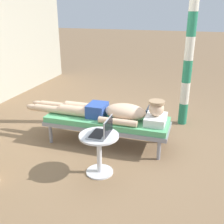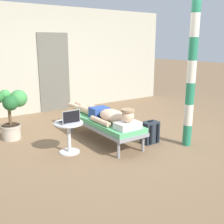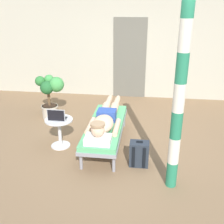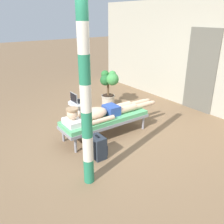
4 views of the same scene
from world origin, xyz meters
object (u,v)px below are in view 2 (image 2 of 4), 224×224
(side_table, at_px, (69,132))
(person_reclining, at_px, (105,114))
(backpack, at_px, (150,132))
(potted_plant, at_px, (12,110))
(porch_post, at_px, (192,72))
(lounge_chair, at_px, (104,123))
(laptop, at_px, (70,120))

(side_table, bearing_deg, person_reclining, 8.38)
(backpack, distance_m, potted_plant, 2.60)
(backpack, relative_size, potted_plant, 0.45)
(person_reclining, distance_m, porch_post, 1.68)
(lounge_chair, height_order, potted_plant, potted_plant)
(lounge_chair, height_order, backpack, backpack)
(person_reclining, relative_size, side_table, 4.15)
(person_reclining, xyz_separation_m, side_table, (-0.79, -0.12, -0.16))
(backpack, height_order, potted_plant, potted_plant)
(lounge_chair, distance_m, porch_post, 1.79)
(porch_post, bearing_deg, laptop, 156.44)
(backpack, xyz_separation_m, potted_plant, (-1.99, 1.64, 0.36))
(side_table, xyz_separation_m, laptop, (0.00, -0.05, 0.23))
(lounge_chair, xyz_separation_m, potted_plant, (-1.37, 1.06, 0.21))
(person_reclining, relative_size, backpack, 5.12)
(lounge_chair, distance_m, potted_plant, 1.74)
(lounge_chair, bearing_deg, potted_plant, 142.37)
(side_table, height_order, backpack, side_table)
(porch_post, bearing_deg, side_table, 155.15)
(person_reclining, relative_size, porch_post, 0.83)
(side_table, bearing_deg, laptop, -90.00)
(person_reclining, distance_m, backpack, 0.88)
(backpack, xyz_separation_m, porch_post, (0.47, -0.46, 1.12))
(side_table, relative_size, potted_plant, 0.56)
(lounge_chair, bearing_deg, laptop, -164.81)
(lounge_chair, height_order, laptop, laptop)
(backpack, height_order, porch_post, porch_post)
(laptop, bearing_deg, lounge_chair, 15.19)
(backpack, bearing_deg, potted_plant, 140.62)
(person_reclining, distance_m, side_table, 0.82)
(person_reclining, bearing_deg, laptop, -168.03)
(side_table, xyz_separation_m, porch_post, (1.89, -0.87, 0.96))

